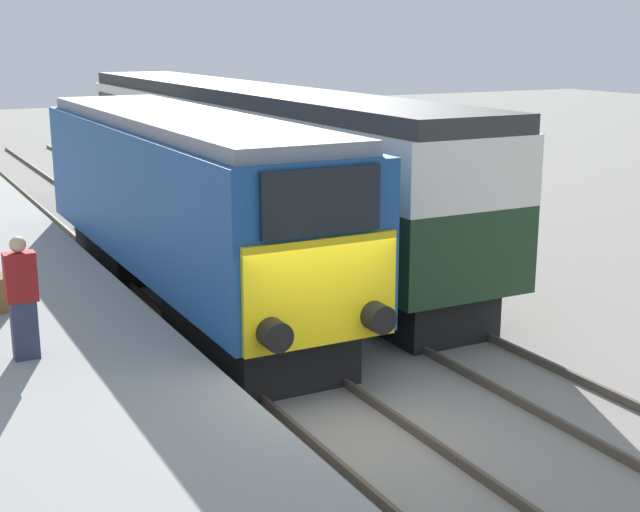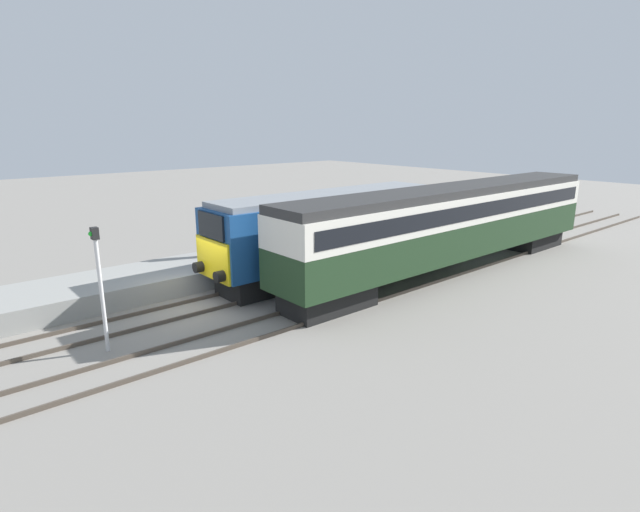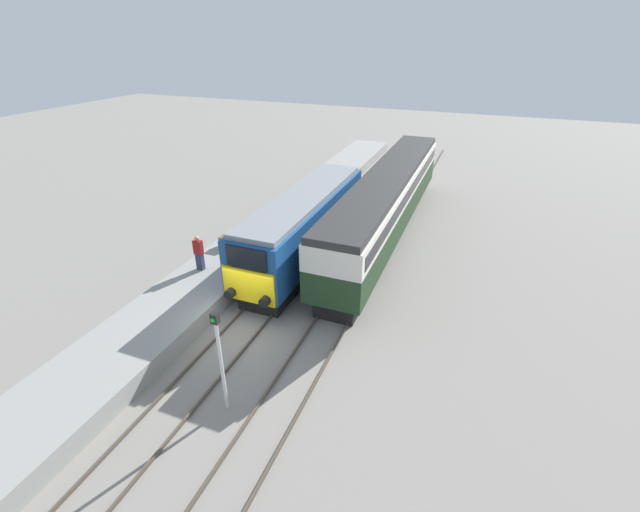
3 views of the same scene
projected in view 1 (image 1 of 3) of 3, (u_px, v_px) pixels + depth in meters
The scene contains 7 objects.
ground_plane at pixel (346, 426), 12.73m from camera, with size 120.00×120.00×0.00m, color gray.
platform_left at pixel (11, 290), 18.02m from camera, with size 3.50×50.00×0.85m.
rails_near_track at pixel (218, 324), 17.01m from camera, with size 1.51×60.00×0.14m.
rails_far_track at pixel (371, 300), 18.54m from camera, with size 1.50×60.00×0.14m.
locomotive at pixel (183, 201), 18.05m from camera, with size 2.70×12.51×3.92m.
passenger_carriage at pixel (244, 148), 23.68m from camera, with size 2.75×20.24×4.14m.
person_on_platform at pixel (22, 298), 12.80m from camera, with size 0.44×0.26×1.83m.
Camera 1 is at (-5.78, -10.25, 5.45)m, focal length 50.00 mm.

